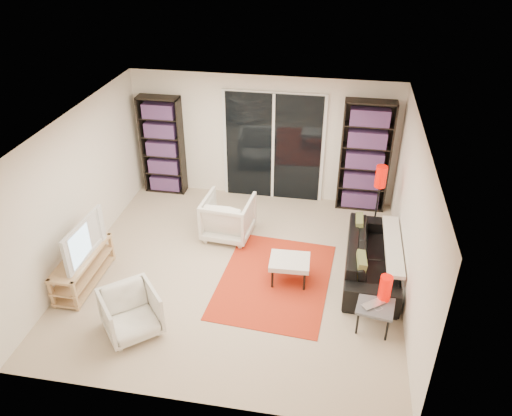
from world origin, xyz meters
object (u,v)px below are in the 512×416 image
(side_table, at_px, (375,307))
(armchair_front, at_px, (131,313))
(tv_stand, at_px, (83,268))
(bookshelf_right, at_px, (365,157))
(floor_lamp, at_px, (380,184))
(ottoman, at_px, (290,262))
(sofa, at_px, (373,257))
(bookshelf_left, at_px, (162,146))
(armchair_back, at_px, (228,217))

(side_table, bearing_deg, armchair_front, -168.73)
(tv_stand, bearing_deg, bookshelf_right, 36.16)
(floor_lamp, bearing_deg, armchair_front, -138.40)
(armchair_front, relative_size, ottoman, 1.15)
(bookshelf_right, distance_m, sofa, 2.16)
(ottoman, bearing_deg, bookshelf_left, 138.77)
(ottoman, bearing_deg, armchair_back, 138.28)
(ottoman, bearing_deg, tv_stand, -169.42)
(bookshelf_left, height_order, bookshelf_right, bookshelf_right)
(sofa, bearing_deg, armchair_front, 121.87)
(floor_lamp, bearing_deg, ottoman, -131.59)
(armchair_back, xyz_separation_m, side_table, (2.43, -1.84, -0.02))
(armchair_front, height_order, side_table, armchair_front)
(armchair_front, bearing_deg, floor_lamp, 1.14)
(sofa, bearing_deg, tv_stand, 104.88)
(armchair_back, bearing_deg, side_table, 147.81)
(side_table, xyz_separation_m, floor_lamp, (0.05, 2.24, 0.68))
(armchair_front, distance_m, floor_lamp, 4.39)
(bookshelf_right, distance_m, ottoman, 2.76)
(sofa, distance_m, armchair_back, 2.51)
(bookshelf_left, bearing_deg, ottoman, -41.23)
(bookshelf_left, xyz_separation_m, bookshelf_right, (3.85, -0.00, 0.07))
(ottoman, xyz_separation_m, floor_lamp, (1.29, 1.46, 0.69))
(bookshelf_right, height_order, sofa, bookshelf_right)
(bookshelf_left, xyz_separation_m, side_table, (4.03, -3.23, -0.62))
(armchair_front, distance_m, side_table, 3.26)
(sofa, xyz_separation_m, armchair_front, (-3.19, -1.84, 0.02))
(bookshelf_left, relative_size, bookshelf_right, 0.93)
(bookshelf_left, relative_size, sofa, 0.95)
(tv_stand, height_order, floor_lamp, floor_lamp)
(tv_stand, relative_size, side_table, 2.35)
(bookshelf_right, relative_size, floor_lamp, 1.55)
(bookshelf_left, xyz_separation_m, sofa, (4.03, -2.02, -0.68))
(side_table, bearing_deg, bookshelf_left, 141.32)
(armchair_front, relative_size, floor_lamp, 0.52)
(armchair_back, xyz_separation_m, ottoman, (1.19, -1.06, -0.03))
(bookshelf_left, relative_size, armchair_front, 2.74)
(tv_stand, relative_size, sofa, 0.63)
(bookshelf_right, relative_size, ottoman, 3.40)
(armchair_front, bearing_deg, armchair_back, 32.46)
(tv_stand, distance_m, armchair_back, 2.49)
(armchair_front, bearing_deg, tv_stand, 102.18)
(bookshelf_left, relative_size, tv_stand, 1.51)
(tv_stand, bearing_deg, ottoman, 10.58)
(tv_stand, distance_m, sofa, 4.42)
(side_table, bearing_deg, tv_stand, 177.17)
(ottoman, bearing_deg, side_table, -32.24)
(armchair_back, height_order, side_table, armchair_back)
(tv_stand, relative_size, armchair_back, 1.57)
(tv_stand, bearing_deg, sofa, 12.98)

